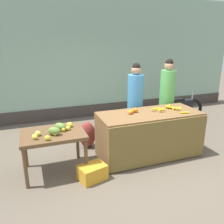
# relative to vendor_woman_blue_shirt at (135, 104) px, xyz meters

# --- Properties ---
(ground_plane) EXTENTS (24.00, 24.00, 0.00)m
(ground_plane) POSITION_rel_vendor_woman_blue_shirt_xyz_m (-0.38, -0.67, -0.91)
(ground_plane) COLOR #665B4C
(market_wall_back) EXTENTS (9.82, 0.23, 3.48)m
(market_wall_back) POSITION_rel_vendor_woman_blue_shirt_xyz_m (-0.38, 2.26, 0.80)
(market_wall_back) COLOR #8CB299
(market_wall_back) RESTS_ON ground
(fruit_stall_counter) EXTENTS (2.02, 0.87, 0.90)m
(fruit_stall_counter) POSITION_rel_vendor_woman_blue_shirt_xyz_m (-0.00, -0.69, -0.46)
(fruit_stall_counter) COLOR brown
(fruit_stall_counter) RESTS_ON ground
(side_table_wooden) EXTENTS (1.07, 0.79, 0.75)m
(side_table_wooden) POSITION_rel_vendor_woman_blue_shirt_xyz_m (-1.87, -0.67, -0.25)
(side_table_wooden) COLOR brown
(side_table_wooden) RESTS_ON ground
(banana_bunch_pile) EXTENTS (0.71, 0.64, 0.07)m
(banana_bunch_pile) POSITION_rel_vendor_woman_blue_shirt_xyz_m (0.45, -0.65, 0.02)
(banana_bunch_pile) COLOR gold
(banana_bunch_pile) RESTS_ON fruit_stall_counter
(orange_pile) EXTENTS (0.24, 0.16, 0.09)m
(orange_pile) POSITION_rel_vendor_woman_blue_shirt_xyz_m (-0.32, -0.58, 0.04)
(orange_pile) COLOR orange
(orange_pile) RESTS_ON fruit_stall_counter
(mango_papaya_pile) EXTENTS (0.74, 0.59, 0.14)m
(mango_papaya_pile) POSITION_rel_vendor_woman_blue_shirt_xyz_m (-1.80, -0.70, -0.10)
(mango_papaya_pile) COLOR yellow
(mango_papaya_pile) RESTS_ON side_table_wooden
(vendor_woman_blue_shirt) EXTENTS (0.34, 0.34, 1.80)m
(vendor_woman_blue_shirt) POSITION_rel_vendor_woman_blue_shirt_xyz_m (0.00, 0.00, 0.00)
(vendor_woman_blue_shirt) COLOR #33333D
(vendor_woman_blue_shirt) RESTS_ON ground
(vendor_woman_green_shirt) EXTENTS (0.34, 0.34, 1.86)m
(vendor_woman_green_shirt) POSITION_rel_vendor_woman_blue_shirt_xyz_m (0.80, -0.01, 0.03)
(vendor_woman_green_shirt) COLOR #33333D
(vendor_woman_green_shirt) RESTS_ON ground
(parked_motorcycle) EXTENTS (1.60, 0.18, 0.88)m
(parked_motorcycle) POSITION_rel_vendor_woman_blue_shirt_xyz_m (1.74, 0.76, -0.51)
(parked_motorcycle) COLOR black
(parked_motorcycle) RESTS_ON ground
(produce_crate) EXTENTS (0.51, 0.43, 0.26)m
(produce_crate) POSITION_rel_vendor_woman_blue_shirt_xyz_m (-1.31, -1.14, -0.78)
(produce_crate) COLOR gold
(produce_crate) RESTS_ON ground
(produce_sack) EXTENTS (0.41, 0.36, 0.58)m
(produce_sack) POSITION_rel_vendor_woman_blue_shirt_xyz_m (-1.08, 0.09, -0.62)
(produce_sack) COLOR maroon
(produce_sack) RESTS_ON ground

